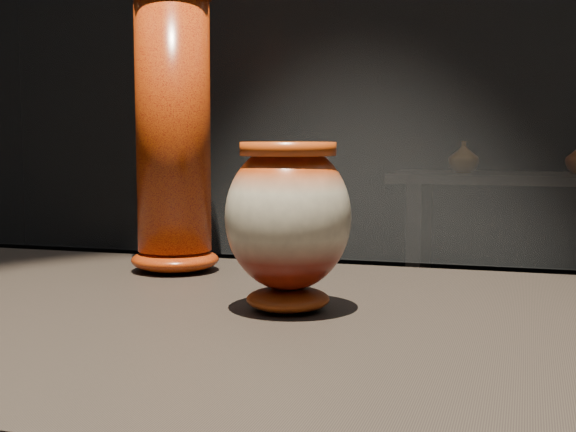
# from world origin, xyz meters

# --- Properties ---
(main_vase) EXTENTS (0.18, 0.18, 0.20)m
(main_vase) POSITION_xyz_m (-0.16, 0.04, 1.01)
(main_vase) COLOR #621308
(main_vase) RESTS_ON display_plinth
(tall_vase) EXTENTS (0.16, 0.16, 0.43)m
(tall_vase) POSITION_xyz_m (-0.41, 0.26, 1.11)
(tall_vase) COLOR #C14A0C
(tall_vase) RESTS_ON display_plinth
(back_vase_left) EXTENTS (0.22, 0.22, 0.17)m
(back_vase_left) POSITION_xyz_m (-0.23, 3.63, 0.99)
(back_vase_left) COLOR #915215
(back_vase_left) RESTS_ON back_shelf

